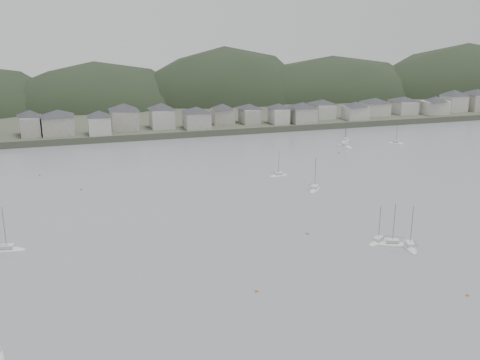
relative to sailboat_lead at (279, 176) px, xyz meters
name	(u,v)px	position (x,y,z in m)	size (l,w,h in m)	color
ground	(364,323)	(-20.48, -95.42, -0.18)	(900.00, 900.00, 0.00)	slate
far_shore_land	(144,100)	(-20.48, 199.58, 1.32)	(900.00, 250.00, 3.00)	#383D2D
forested_ridge	(158,125)	(-15.65, 173.98, -11.47)	(851.55, 103.94, 102.57)	black
waterfront_town	(272,111)	(30.11, 87.92, 8.48)	(451.48, 28.46, 12.92)	gray
sailboat_lead	(279,176)	(0.00, 0.00, 0.00)	(7.43, 3.10, 9.89)	silver
moored_fleet	(194,234)	(-40.42, -44.99, 0.00)	(255.03, 167.58, 13.43)	silver
mooring_buoys	(208,220)	(-34.29, -35.93, -0.03)	(124.31, 119.30, 0.70)	#C17740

